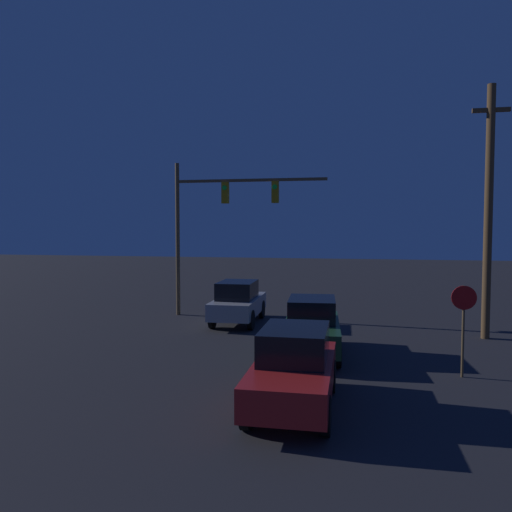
{
  "coord_description": "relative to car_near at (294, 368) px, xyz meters",
  "views": [
    {
      "loc": [
        3.13,
        -1.37,
        3.85
      ],
      "look_at": [
        0.0,
        14.1,
        2.94
      ],
      "focal_mm": 35.0,
      "sensor_mm": 36.0,
      "label": 1
    }
  ],
  "objects": [
    {
      "name": "car_mid",
      "position": [
        -0.02,
        4.53,
        0.0
      ],
      "size": [
        1.89,
        4.09,
        1.7
      ],
      "rotation": [
        0.0,
        0.0,
        3.21
      ],
      "color": "#1E4728",
      "rests_on": "ground_plane"
    },
    {
      "name": "car_near",
      "position": [
        0.0,
        0.0,
        0.0
      ],
      "size": [
        1.69,
        4.0,
        1.7
      ],
      "rotation": [
        0.0,
        0.0,
        3.15
      ],
      "color": "#B21E1E",
      "rests_on": "ground_plane"
    },
    {
      "name": "utility_pole",
      "position": [
        5.68,
        7.92,
        3.58
      ],
      "size": [
        1.21,
        0.28,
        8.66
      ],
      "color": "brown",
      "rests_on": "ground_plane"
    },
    {
      "name": "traffic_signal_mast",
      "position": [
        -4.69,
        10.25,
        3.59
      ],
      "size": [
        6.55,
        0.3,
        6.61
      ],
      "color": "brown",
      "rests_on": "ground_plane"
    },
    {
      "name": "car_far",
      "position": [
        -3.35,
        8.88,
        0.0
      ],
      "size": [
        1.75,
        4.03,
        1.7
      ],
      "rotation": [
        0.0,
        0.0,
        0.02
      ],
      "color": "#99999E",
      "rests_on": "ground_plane"
    },
    {
      "name": "stop_sign",
      "position": [
        3.97,
        3.02,
        0.75
      ],
      "size": [
        0.62,
        0.07,
        2.37
      ],
      "color": "brown",
      "rests_on": "ground_plane"
    }
  ]
}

